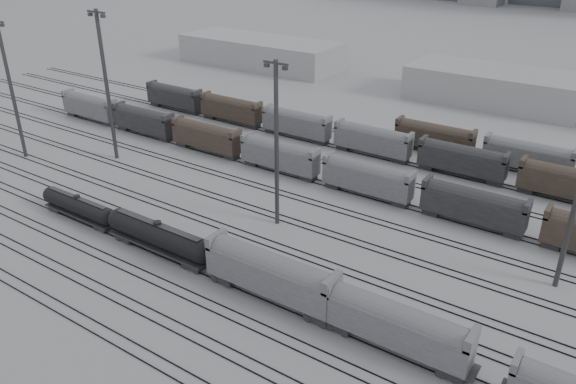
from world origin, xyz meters
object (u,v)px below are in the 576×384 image
Objects in this scene: light_mast_c at (276,142)px; hopper_car_b at (397,324)px; tank_car_a at (79,206)px; light_mast_a at (11,87)px; hopper_car_a at (271,272)px; tank_car_b at (159,236)px.

hopper_car_b is at bearing -31.13° from light_mast_c.
light_mast_c is at bearing 31.87° from tank_car_a.
tank_car_a is 32.90m from light_mast_a.
hopper_car_a is at bearing 0.00° from tank_car_a.
hopper_car_a is 0.67× the size of light_mast_a.
hopper_car_b is (15.67, 0.00, -0.28)m from hopper_car_a.
tank_car_b is at bearing -180.00° from hopper_car_b.
tank_car_a is at bearing 180.00° from hopper_car_a.
light_mast_c is (-9.93, 15.46, 9.02)m from hopper_car_a.
light_mast_c is at bearing 61.94° from tank_car_b.
hopper_car_b is at bearing 0.00° from hopper_car_a.
hopper_car_b is 31.32m from light_mast_c.
hopper_car_b reaches higher than tank_car_b.
tank_car_a is 34.83m from hopper_car_a.
hopper_car_b is at bearing 0.00° from tank_car_b.
light_mast_c is at bearing 5.65° from light_mast_a.
light_mast_a is 1.05× the size of light_mast_c.
hopper_car_b is 0.62× the size of light_mast_a.
light_mast_c reaches higher than hopper_car_b.
light_mast_c is at bearing 148.87° from hopper_car_b.
hopper_car_a is at bearing -8.96° from light_mast_a.
tank_car_b is 1.09× the size of hopper_car_a.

